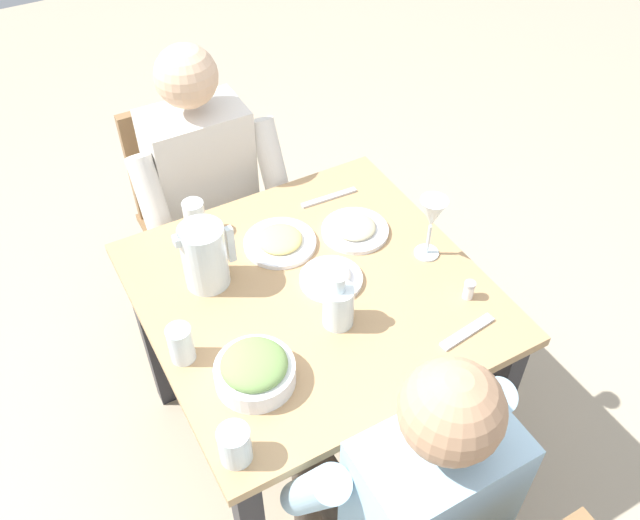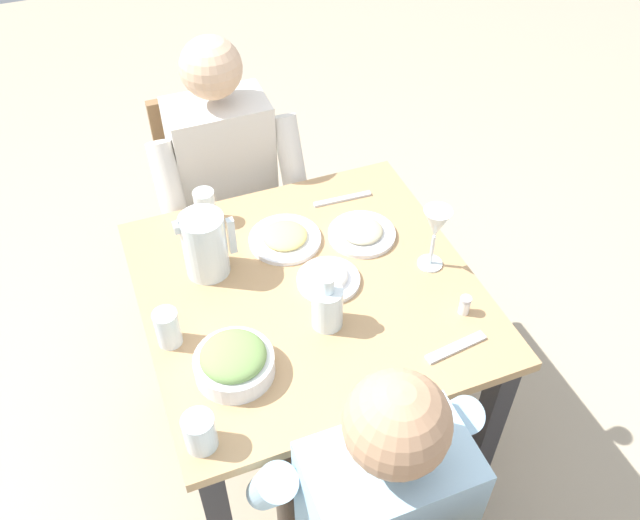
{
  "view_description": "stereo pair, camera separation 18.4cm",
  "coord_description": "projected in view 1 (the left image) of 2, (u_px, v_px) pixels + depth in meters",
  "views": [
    {
      "loc": [
        -0.59,
        -1.1,
        2.07
      ],
      "look_at": [
        0.06,
        0.06,
        0.76
      ],
      "focal_mm": 37.96,
      "sensor_mm": 36.0,
      "label": 1
    },
    {
      "loc": [
        -0.42,
        -1.17,
        2.07
      ],
      "look_at": [
        0.06,
        0.06,
        0.76
      ],
      "focal_mm": 37.96,
      "sensor_mm": 36.0,
      "label": 2
    }
  ],
  "objects": [
    {
      "name": "wine_glass",
      "position": [
        432.0,
        216.0,
        1.82
      ],
      "size": [
        0.08,
        0.08,
        0.2
      ],
      "color": "silver",
      "rests_on": "dining_table"
    },
    {
      "name": "chair_far",
      "position": [
        197.0,
        206.0,
        2.44
      ],
      "size": [
        0.4,
        0.4,
        0.87
      ],
      "color": "olive",
      "rests_on": "ground_plane"
    },
    {
      "name": "salt_shaker",
      "position": [
        469.0,
        290.0,
        1.78
      ],
      "size": [
        0.03,
        0.03,
        0.05
      ],
      "color": "white",
      "rests_on": "dining_table"
    },
    {
      "name": "oil_carafe",
      "position": [
        338.0,
        307.0,
        1.7
      ],
      "size": [
        0.08,
        0.08,
        0.16
      ],
      "color": "silver",
      "rests_on": "dining_table"
    },
    {
      "name": "fork_near",
      "position": [
        467.0,
        332.0,
        1.71
      ],
      "size": [
        0.17,
        0.05,
        0.01
      ],
      "primitive_type": "cube",
      "rotation": [
        0.0,
        0.0,
        0.12
      ],
      "color": "silver",
      "rests_on": "dining_table"
    },
    {
      "name": "water_glass_center",
      "position": [
        181.0,
        344.0,
        1.62
      ],
      "size": [
        0.06,
        0.06,
        0.1
      ],
      "primitive_type": "cylinder",
      "color": "silver",
      "rests_on": "dining_table"
    },
    {
      "name": "water_pitcher",
      "position": [
        205.0,
        256.0,
        1.78
      ],
      "size": [
        0.16,
        0.12,
        0.19
      ],
      "color": "silver",
      "rests_on": "dining_table"
    },
    {
      "name": "plate_fries",
      "position": [
        279.0,
        241.0,
        1.94
      ],
      "size": [
        0.21,
        0.21,
        0.04
      ],
      "color": "white",
      "rests_on": "dining_table"
    },
    {
      "name": "diner_near",
      "position": [
        401.0,
        487.0,
        1.52
      ],
      "size": [
        0.48,
        0.53,
        1.16
      ],
      "color": "#9EC6E0",
      "rests_on": "ground_plane"
    },
    {
      "name": "plate_yoghurt",
      "position": [
        331.0,
        277.0,
        1.83
      ],
      "size": [
        0.17,
        0.17,
        0.04
      ],
      "color": "white",
      "rests_on": "dining_table"
    },
    {
      "name": "ground_plane",
      "position": [
        314.0,
        432.0,
        2.34
      ],
      "size": [
        8.0,
        8.0,
        0.0
      ],
      "primitive_type": "plane",
      "color": "tan"
    },
    {
      "name": "water_glass_near_right",
      "position": [
        235.0,
        445.0,
        1.44
      ],
      "size": [
        0.07,
        0.07,
        0.1
      ],
      "primitive_type": "cylinder",
      "color": "silver",
      "rests_on": "dining_table"
    },
    {
      "name": "plate_beans",
      "position": [
        355.0,
        229.0,
        1.97
      ],
      "size": [
        0.2,
        0.2,
        0.04
      ],
      "color": "white",
      "rests_on": "dining_table"
    },
    {
      "name": "dining_table",
      "position": [
        313.0,
        318.0,
        1.91
      ],
      "size": [
        0.89,
        0.89,
        0.73
      ],
      "color": "tan",
      "rests_on": "ground_plane"
    },
    {
      "name": "knife_near",
      "position": [
        329.0,
        198.0,
        2.09
      ],
      "size": [
        0.19,
        0.03,
        0.01
      ],
      "primitive_type": "cube",
      "rotation": [
        0.0,
        0.0,
        -0.05
      ],
      "color": "silver",
      "rests_on": "dining_table"
    },
    {
      "name": "diner_far",
      "position": [
        214.0,
        207.0,
        2.21
      ],
      "size": [
        0.48,
        0.53,
        1.16
      ],
      "color": "silver",
      "rests_on": "ground_plane"
    },
    {
      "name": "salad_bowl",
      "position": [
        255.0,
        370.0,
        1.58
      ],
      "size": [
        0.19,
        0.19,
        0.09
      ],
      "color": "white",
      "rests_on": "dining_table"
    },
    {
      "name": "water_glass_far_left",
      "position": [
        195.0,
        217.0,
        1.95
      ],
      "size": [
        0.06,
        0.06,
        0.11
      ],
      "primitive_type": "cylinder",
      "color": "silver",
      "rests_on": "dining_table"
    }
  ]
}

